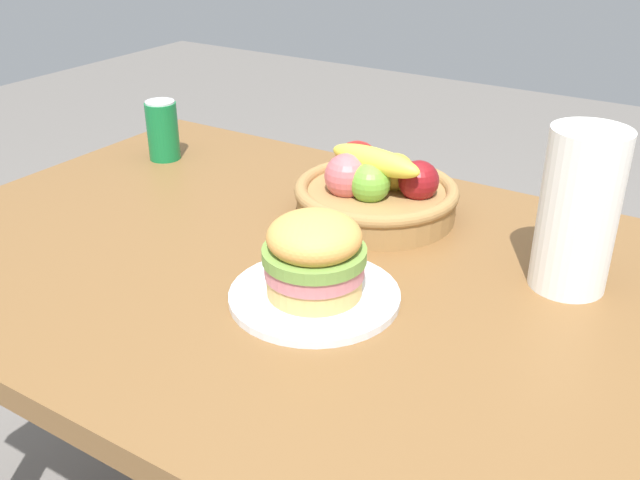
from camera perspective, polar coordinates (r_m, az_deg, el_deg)
The scene contains 6 objects.
dining_table at distance 1.16m, azimuth -0.14°, elevation -6.34°, with size 1.40×0.90×0.75m.
plate at distance 1.02m, azimuth -0.44°, elevation -4.46°, with size 0.25×0.25×0.01m, color white.
sandwich at distance 0.99m, azimuth -0.45°, elevation -1.20°, with size 0.15×0.15×0.12m.
soda_can at distance 1.56m, azimuth -12.46°, elevation 8.55°, with size 0.07×0.07×0.13m.
fruit_basket at distance 1.26m, azimuth 4.42°, elevation 3.94°, with size 0.29×0.29×0.14m.
paper_towel_roll at distance 1.07m, azimuth 19.94°, elevation 2.19°, with size 0.11×0.11×0.24m, color white.
Camera 1 is at (0.52, -0.82, 1.29)m, focal length 40.07 mm.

